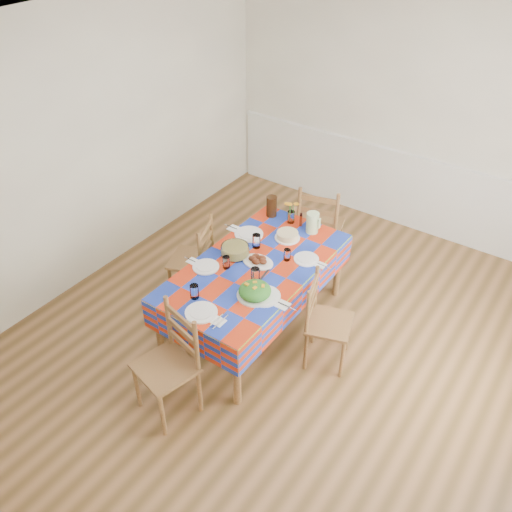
% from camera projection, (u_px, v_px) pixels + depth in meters
% --- Properties ---
extents(room, '(4.58, 5.08, 2.78)m').
position_uv_depth(room, '(292.00, 218.00, 4.19)').
color(room, brown).
rests_on(room, ground).
extents(wainscot, '(4.41, 0.06, 0.92)m').
position_uv_depth(wainscot, '(402.00, 187.00, 6.34)').
color(wainscot, white).
rests_on(wainscot, room).
extents(dining_table, '(0.98, 1.83, 0.71)m').
position_uv_depth(dining_table, '(255.00, 272.00, 4.80)').
color(dining_table, brown).
rests_on(dining_table, room).
extents(setting_near_head, '(0.42, 0.28, 0.12)m').
position_uv_depth(setting_near_head, '(199.00, 305.00, 4.29)').
color(setting_near_head, white).
rests_on(setting_near_head, dining_table).
extents(setting_left_near, '(0.43, 0.25, 0.11)m').
position_uv_depth(setting_left_near, '(213.00, 265.00, 4.71)').
color(setting_left_near, white).
rests_on(setting_left_near, dining_table).
extents(setting_left_far, '(0.50, 0.30, 0.13)m').
position_uv_depth(setting_left_far, '(251.00, 236.00, 5.06)').
color(setting_left_far, white).
rests_on(setting_left_far, dining_table).
extents(setting_right_near, '(0.52, 0.30, 0.13)m').
position_uv_depth(setting_right_near, '(261.00, 288.00, 4.45)').
color(setting_right_near, white).
rests_on(setting_right_near, dining_table).
extents(setting_right_far, '(0.42, 0.24, 0.11)m').
position_uv_depth(setting_right_far, '(300.00, 258.00, 4.80)').
color(setting_right_far, white).
rests_on(setting_right_far, dining_table).
extents(meat_platter, '(0.29, 0.21, 0.06)m').
position_uv_depth(meat_platter, '(258.00, 260.00, 4.77)').
color(meat_platter, white).
rests_on(meat_platter, dining_table).
extents(salad_platter, '(0.30, 0.30, 0.13)m').
position_uv_depth(salad_platter, '(255.00, 291.00, 4.39)').
color(salad_platter, white).
rests_on(salad_platter, dining_table).
extents(pasta_bowl, '(0.25, 0.25, 0.09)m').
position_uv_depth(pasta_bowl, '(235.00, 250.00, 4.85)').
color(pasta_bowl, white).
rests_on(pasta_bowl, dining_table).
extents(cake, '(0.24, 0.24, 0.07)m').
position_uv_depth(cake, '(287.00, 235.00, 5.07)').
color(cake, white).
rests_on(cake, dining_table).
extents(serving_utensils, '(0.13, 0.30, 0.01)m').
position_uv_depth(serving_utensils, '(260.00, 275.00, 4.63)').
color(serving_utensils, black).
rests_on(serving_utensils, dining_table).
extents(flower_vase, '(0.14, 0.12, 0.23)m').
position_uv_depth(flower_vase, '(291.00, 214.00, 5.26)').
color(flower_vase, white).
rests_on(flower_vase, dining_table).
extents(hot_sauce, '(0.03, 0.03, 0.14)m').
position_uv_depth(hot_sauce, '(301.00, 220.00, 5.22)').
color(hot_sauce, '#B02D0E').
rests_on(hot_sauce, dining_table).
extents(green_pitcher, '(0.12, 0.12, 0.20)m').
position_uv_depth(green_pitcher, '(312.00, 223.00, 5.12)').
color(green_pitcher, '#BFDE9D').
rests_on(green_pitcher, dining_table).
extents(tea_pitcher, '(0.11, 0.11, 0.21)m').
position_uv_depth(tea_pitcher, '(272.00, 206.00, 5.35)').
color(tea_pitcher, black).
rests_on(tea_pitcher, dining_table).
extents(name_card, '(0.08, 0.03, 0.02)m').
position_uv_depth(name_card, '(192.00, 322.00, 4.16)').
color(name_card, white).
rests_on(name_card, dining_table).
extents(chair_near, '(0.51, 0.49, 0.96)m').
position_uv_depth(chair_near, '(170.00, 365.00, 4.14)').
color(chair_near, brown).
rests_on(chair_near, room).
extents(chair_far, '(0.54, 0.53, 1.00)m').
position_uv_depth(chair_far, '(319.00, 227.00, 5.63)').
color(chair_far, brown).
rests_on(chair_far, room).
extents(chair_left, '(0.49, 0.50, 0.90)m').
position_uv_depth(chair_left, '(195.00, 260.00, 5.26)').
color(chair_left, brown).
rests_on(chair_left, room).
extents(chair_right, '(0.47, 0.48, 0.87)m').
position_uv_depth(chair_right, '(325.00, 322.00, 4.58)').
color(chair_right, brown).
rests_on(chair_right, room).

